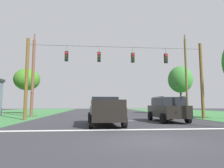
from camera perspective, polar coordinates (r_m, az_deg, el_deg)
ground_plane at (r=8.24m, az=11.12°, el=-15.81°), size 120.00×120.00×0.00m
stop_bar_stripe at (r=11.40m, az=6.34°, el=-13.09°), size 14.97×0.45×0.01m
lane_dash_0 at (r=17.29m, az=2.27°, el=-10.68°), size 2.50×0.15×0.01m
lane_dash_1 at (r=24.10m, az=0.10°, el=-9.36°), size 2.50×0.15×0.01m
lane_dash_2 at (r=29.33m, az=-0.87°, el=-8.75°), size 2.50×0.15×0.01m
lane_dash_3 at (r=40.20m, az=-2.08°, el=-8.00°), size 2.50×0.15×0.01m
overhead_signal_span at (r=18.95m, az=1.63°, el=2.60°), size 17.36×0.31×7.66m
pickup_truck at (r=13.84m, az=-2.10°, el=-7.86°), size 2.46×5.48×1.95m
suv_black at (r=17.00m, az=15.84°, el=-6.98°), size 2.24×4.81×2.05m
distant_car_crossing_white at (r=36.29m, az=-3.10°, el=-6.97°), size 2.23×4.40×1.52m
utility_pole_mid_right at (r=26.91m, az=20.84°, el=2.40°), size 0.28×1.64×10.56m
utility_pole_near_left at (r=24.38m, az=-22.10°, el=2.04°), size 0.33×1.88×9.72m
tree_roadside_right at (r=31.81m, az=19.29°, el=1.23°), size 3.67×3.67×7.30m
tree_roadside_left at (r=32.17m, az=-23.57°, el=1.20°), size 3.79×3.79×6.83m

